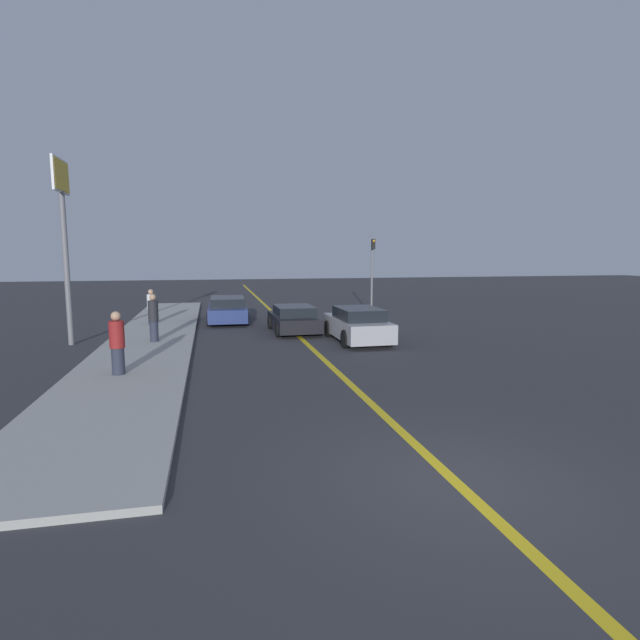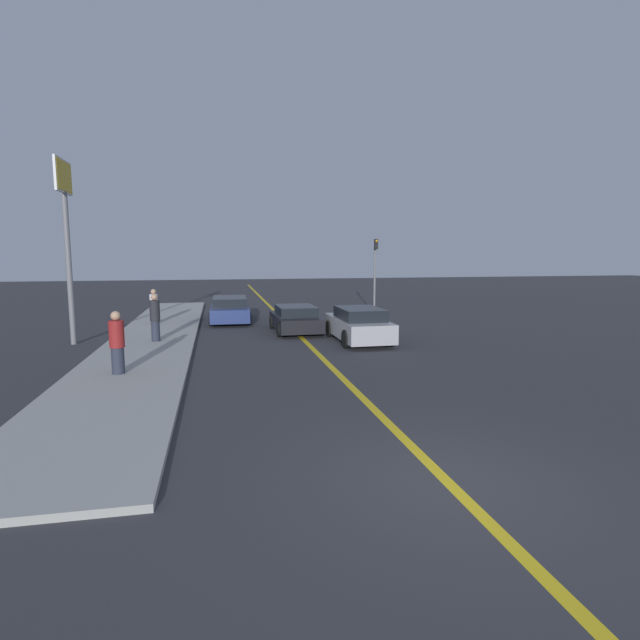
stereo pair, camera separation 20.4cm
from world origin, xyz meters
TOP-DOWN VIEW (x-y plane):
  - ground_plane at (0.00, 0.00)m, footprint 120.00×120.00m
  - road_center_line at (0.00, 18.00)m, footprint 0.20×60.00m
  - sidewalk_left at (-5.74, 13.80)m, footprint 3.17×27.60m
  - car_near_right_lane at (2.00, 11.82)m, footprint 1.88×4.16m
  - car_ahead_center at (-0.01, 14.62)m, footprint 1.95×3.84m
  - car_far_distant at (-2.68, 18.62)m, footprint 2.03×4.84m
  - pedestrian_near_curb at (-5.95, 7.63)m, footprint 0.39×0.39m
  - pedestrian_mid_group at (-5.56, 12.72)m, footprint 0.37×0.37m
  - pedestrian_far_standing at (-6.15, 17.52)m, footprint 0.37×0.37m
  - traffic_light at (5.25, 19.90)m, footprint 0.18×0.40m
  - roadside_sign at (-8.57, 13.39)m, footprint 0.20×1.88m

SIDE VIEW (x-z plane):
  - ground_plane at x=0.00m, z-range 0.00..0.00m
  - road_center_line at x=0.00m, z-range 0.00..0.01m
  - sidewalk_left at x=-5.74m, z-range 0.00..0.12m
  - car_ahead_center at x=-0.01m, z-range -0.01..1.13m
  - car_far_distant at x=-2.68m, z-range -0.01..1.22m
  - car_near_right_lane at x=2.00m, z-range -0.01..1.30m
  - pedestrian_far_standing at x=-6.15m, z-range 0.12..1.73m
  - pedestrian_near_curb at x=-5.95m, z-range 0.12..1.83m
  - pedestrian_mid_group at x=-5.56m, z-range 0.12..1.88m
  - traffic_light at x=5.25m, z-range 0.47..4.60m
  - roadside_sign at x=-8.57m, z-range 1.59..8.29m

